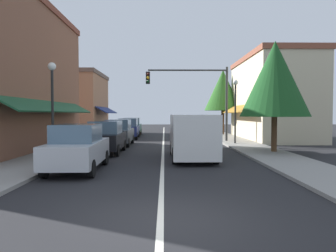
# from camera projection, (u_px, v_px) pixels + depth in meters

# --- Properties ---
(ground_plane) EXTENTS (80.00, 80.00, 0.00)m
(ground_plane) POSITION_uv_depth(u_px,v_px,m) (163.00, 142.00, 24.23)
(ground_plane) COLOR black
(sidewalk_left) EXTENTS (2.60, 56.00, 0.12)m
(sidewalk_left) POSITION_uv_depth(u_px,v_px,m) (93.00, 141.00, 24.17)
(sidewalk_left) COLOR gray
(sidewalk_left) RESTS_ON ground
(sidewalk_right) EXTENTS (2.60, 56.00, 0.12)m
(sidewalk_right) POSITION_uv_depth(u_px,v_px,m) (234.00, 141.00, 24.29)
(sidewalk_right) COLOR gray
(sidewalk_right) RESTS_ON ground
(lane_center_stripe) EXTENTS (0.14, 52.00, 0.01)m
(lane_center_stripe) POSITION_uv_depth(u_px,v_px,m) (163.00, 142.00, 24.23)
(lane_center_stripe) COLOR silver
(lane_center_stripe) RESTS_ON ground
(storefront_right_block) EXTENTS (6.11, 10.20, 6.98)m
(storefront_right_block) POSITION_uv_depth(u_px,v_px,m) (272.00, 98.00, 26.20)
(storefront_right_block) COLOR beige
(storefront_right_block) RESTS_ON ground
(storefront_far_left) EXTENTS (6.24, 8.20, 6.62)m
(storefront_far_left) POSITION_uv_depth(u_px,v_px,m) (79.00, 103.00, 33.99)
(storefront_far_left) COLOR #9E6B4C
(storefront_far_left) RESTS_ON ground
(parked_car_nearest_left) EXTENTS (1.85, 4.13, 1.77)m
(parked_car_nearest_left) POSITION_uv_depth(u_px,v_px,m) (78.00, 148.00, 11.75)
(parked_car_nearest_left) COLOR #B7BABF
(parked_car_nearest_left) RESTS_ON ground
(parked_car_second_left) EXTENTS (1.79, 4.10, 1.77)m
(parked_car_second_left) POSITION_uv_depth(u_px,v_px,m) (106.00, 137.00, 17.01)
(parked_car_second_left) COLOR black
(parked_car_second_left) RESTS_ON ground
(parked_car_third_left) EXTENTS (1.79, 4.10, 1.77)m
(parked_car_third_left) POSITION_uv_depth(u_px,v_px,m) (119.00, 133.00, 21.33)
(parked_car_third_left) COLOR #4C5156
(parked_car_third_left) RESTS_ON ground
(parked_car_far_left) EXTENTS (1.86, 4.14, 1.77)m
(parked_car_far_left) POSITION_uv_depth(u_px,v_px,m) (128.00, 129.00, 27.21)
(parked_car_far_left) COLOR navy
(parked_car_far_left) RESTS_ON ground
(parked_car_distant_left) EXTENTS (1.87, 4.14, 1.77)m
(parked_car_distant_left) POSITION_uv_depth(u_px,v_px,m) (132.00, 127.00, 31.23)
(parked_car_distant_left) COLOR #0F4C33
(parked_car_distant_left) RESTS_ON ground
(van_in_lane) EXTENTS (2.03, 5.19, 2.12)m
(van_in_lane) POSITION_uv_depth(u_px,v_px,m) (192.00, 135.00, 14.93)
(van_in_lane) COLOR silver
(van_in_lane) RESTS_ON ground
(traffic_signal_mast_arm) EXTENTS (6.19, 0.50, 5.71)m
(traffic_signal_mast_arm) POSITION_uv_depth(u_px,v_px,m) (198.00, 90.00, 23.42)
(traffic_signal_mast_arm) COLOR #333333
(traffic_signal_mast_arm) RESTS_ON ground
(street_lamp_left_near) EXTENTS (0.36, 0.36, 4.47)m
(street_lamp_left_near) POSITION_uv_depth(u_px,v_px,m) (52.00, 94.00, 13.98)
(street_lamp_left_near) COLOR black
(street_lamp_left_near) RESTS_ON ground
(street_lamp_right_mid) EXTENTS (0.36, 0.36, 4.53)m
(street_lamp_right_mid) POSITION_uv_depth(u_px,v_px,m) (235.00, 101.00, 21.56)
(street_lamp_right_mid) COLOR black
(street_lamp_right_mid) RESTS_ON ground
(tree_right_near) EXTENTS (3.70, 3.70, 6.08)m
(tree_right_near) POSITION_uv_depth(u_px,v_px,m) (275.00, 79.00, 16.73)
(tree_right_near) COLOR #4C331E
(tree_right_near) RESTS_ON ground
(tree_right_far) EXTENTS (3.70, 3.70, 6.58)m
(tree_right_far) POSITION_uv_depth(u_px,v_px,m) (223.00, 90.00, 31.14)
(tree_right_far) COLOR #4C331E
(tree_right_far) RESTS_ON ground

